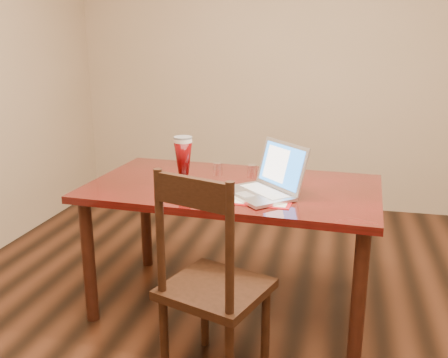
# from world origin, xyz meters

# --- Properties ---
(dining_table) EXTENTS (1.62, 0.96, 1.02)m
(dining_table) POSITION_xyz_m (-0.39, 0.56, 0.66)
(dining_table) COLOR #540B0B
(dining_table) RESTS_ON ground
(dining_chair) EXTENTS (0.53, 0.52, 1.01)m
(dining_chair) POSITION_xyz_m (-0.34, -0.09, 0.47)
(dining_chair) COLOR black
(dining_chair) RESTS_ON ground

